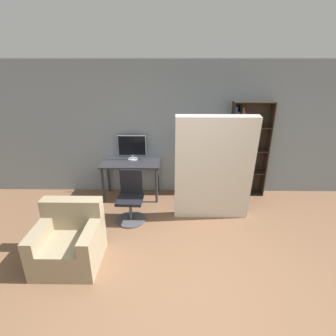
{
  "coord_description": "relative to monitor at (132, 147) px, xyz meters",
  "views": [
    {
      "loc": [
        -0.14,
        -2.35,
        2.64
      ],
      "look_at": [
        -0.2,
        1.57,
        1.05
      ],
      "focal_mm": 28.0,
      "sensor_mm": 36.0,
      "label": 1
    }
  ],
  "objects": [
    {
      "name": "desk",
      "position": [
        -0.02,
        -0.18,
        -0.39
      ],
      "size": [
        1.18,
        0.6,
        0.77
      ],
      "color": "#2D2D33",
      "rests_on": "ground"
    },
    {
      "name": "wall_back",
      "position": [
        0.94,
        0.15,
        0.31
      ],
      "size": [
        8.0,
        0.06,
        2.7
      ],
      "color": "gray",
      "rests_on": "ground"
    },
    {
      "name": "monitor",
      "position": [
        0.0,
        0.0,
        0.0
      ],
      "size": [
        0.57,
        0.21,
        0.51
      ],
      "color": "#B7B7BC",
      "rests_on": "desk"
    },
    {
      "name": "mattress_near",
      "position": [
        1.52,
        -0.96,
        -0.1
      ],
      "size": [
        1.31,
        0.34,
        1.88
      ],
      "color": "beige",
      "rests_on": "ground"
    },
    {
      "name": "ground_plane",
      "position": [
        0.94,
        -2.73,
        -1.04
      ],
      "size": [
        16.0,
        16.0,
        0.0
      ],
      "primitive_type": "plane",
      "color": "brown"
    },
    {
      "name": "armchair",
      "position": [
        -0.61,
        -2.1,
        -0.72
      ],
      "size": [
        0.85,
        0.8,
        0.85
      ],
      "color": "gray",
      "rests_on": "ground"
    },
    {
      "name": "bookshelf",
      "position": [
        2.27,
        0.03,
        -0.09
      ],
      "size": [
        0.77,
        0.25,
        1.94
      ],
      "color": "#2D2319",
      "rests_on": "ground"
    },
    {
      "name": "office_chair",
      "position": [
        0.09,
        -1.03,
        -0.68
      ],
      "size": [
        0.52,
        0.52,
        0.9
      ],
      "color": "#4C4C51",
      "rests_on": "ground"
    }
  ]
}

